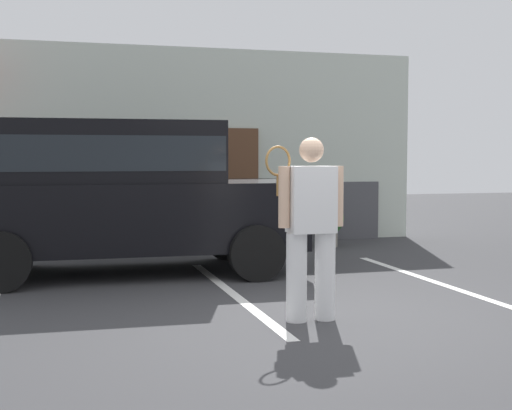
# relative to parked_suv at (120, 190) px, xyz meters

# --- Properties ---
(ground_plane) EXTENTS (40.00, 40.00, 0.00)m
(ground_plane) POSITION_rel_parked_suv_xyz_m (1.72, -3.24, -1.15)
(ground_plane) COLOR #38383A
(parking_stripe_1) EXTENTS (0.12, 4.40, 0.01)m
(parking_stripe_1) POSITION_rel_parked_suv_xyz_m (1.13, -1.74, -1.14)
(parking_stripe_1) COLOR silver
(parking_stripe_1) RESTS_ON ground_plane
(parking_stripe_2) EXTENTS (0.12, 4.40, 0.01)m
(parking_stripe_2) POSITION_rel_parked_suv_xyz_m (3.78, -1.74, -1.14)
(parking_stripe_2) COLOR silver
(parking_stripe_2) RESTS_ON ground_plane
(house_frontage) EXTENTS (8.22, 0.40, 3.54)m
(house_frontage) POSITION_rel_parked_suv_xyz_m (1.73, 3.07, 0.52)
(house_frontage) COLOR silver
(house_frontage) RESTS_ON ground_plane
(parked_suv) EXTENTS (4.66, 2.28, 2.05)m
(parked_suv) POSITION_rel_parked_suv_xyz_m (0.00, 0.00, 0.00)
(parked_suv) COLOR black
(parked_suv) RESTS_ON ground_plane
(tennis_player_man) EXTENTS (0.79, 0.28, 1.78)m
(tennis_player_man) POSITION_rel_parked_suv_xyz_m (1.54, -3.24, -0.22)
(tennis_player_man) COLOR white
(tennis_player_man) RESTS_ON ground_plane
(potted_plant_by_porch) EXTENTS (0.62, 0.62, 0.82)m
(potted_plant_by_porch) POSITION_rel_parked_suv_xyz_m (3.73, 1.92, -0.69)
(potted_plant_by_porch) COLOR gray
(potted_plant_by_porch) RESTS_ON ground_plane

